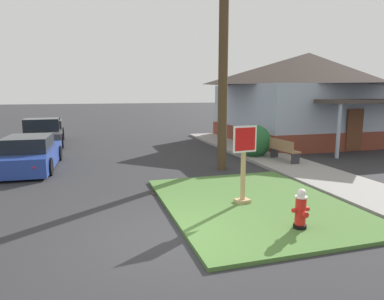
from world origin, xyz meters
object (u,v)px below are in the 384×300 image
object	(u,v)px
fire_hydrant	(301,210)
street_bench	(283,149)
stop_sign	(244,167)
manhole_cover	(163,192)
parked_sedan_blue	(30,154)
utility_pole	(224,20)
pickup_truck_charcoal	(43,134)

from	to	relation	value
fire_hydrant	street_bench	xyz separation A→B (m)	(3.33, 6.13, 0.11)
stop_sign	manhole_cover	distance (m)	2.61
parked_sedan_blue	utility_pole	xyz separation A→B (m)	(6.85, -2.14, 4.79)
fire_hydrant	stop_sign	size ratio (longest dim) A/B	0.43
fire_hydrant	street_bench	size ratio (longest dim) A/B	0.53
fire_hydrant	utility_pole	size ratio (longest dim) A/B	0.08
street_bench	parked_sedan_blue	bearing A→B (deg)	168.89
pickup_truck_charcoal	utility_pole	size ratio (longest dim) A/B	0.52
stop_sign	utility_pole	bearing A→B (deg)	75.86
pickup_truck_charcoal	street_bench	xyz separation A→B (m)	(9.83, -8.04, -0.03)
street_bench	manhole_cover	bearing A→B (deg)	-154.72
stop_sign	pickup_truck_charcoal	distance (m)	13.74
parked_sedan_blue	pickup_truck_charcoal	xyz separation A→B (m)	(-0.24, 6.16, 0.07)
fire_hydrant	manhole_cover	world-z (taller)	fire_hydrant
manhole_cover	fire_hydrant	bearing A→B (deg)	-58.78
manhole_cover	utility_pole	world-z (taller)	utility_pole
fire_hydrant	parked_sedan_blue	world-z (taller)	parked_sedan_blue
manhole_cover	parked_sedan_blue	bearing A→B (deg)	132.59
stop_sign	pickup_truck_charcoal	bearing A→B (deg)	116.27
fire_hydrant	manhole_cover	size ratio (longest dim) A/B	1.20
utility_pole	stop_sign	bearing A→B (deg)	-104.14
street_bench	pickup_truck_charcoal	bearing A→B (deg)	140.74
stop_sign	utility_pole	xyz separation A→B (m)	(1.01, 4.02, 4.34)
utility_pole	manhole_cover	bearing A→B (deg)	-139.53
fire_hydrant	pickup_truck_charcoal	distance (m)	15.59
manhole_cover	pickup_truck_charcoal	xyz separation A→B (m)	(-4.35, 10.63, 0.61)
stop_sign	utility_pole	world-z (taller)	utility_pole
manhole_cover	pickup_truck_charcoal	distance (m)	11.50
fire_hydrant	stop_sign	world-z (taller)	stop_sign
stop_sign	pickup_truck_charcoal	xyz separation A→B (m)	(-6.08, 12.31, -0.38)
street_bench	utility_pole	bearing A→B (deg)	-174.71
pickup_truck_charcoal	street_bench	size ratio (longest dim) A/B	3.41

